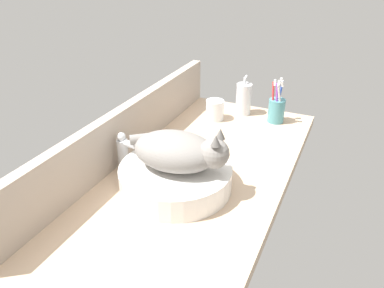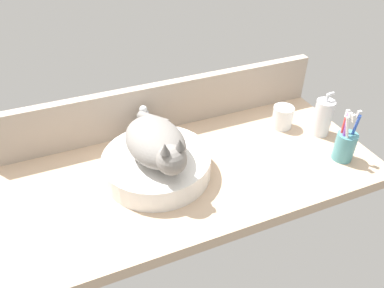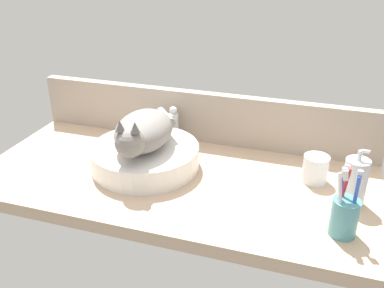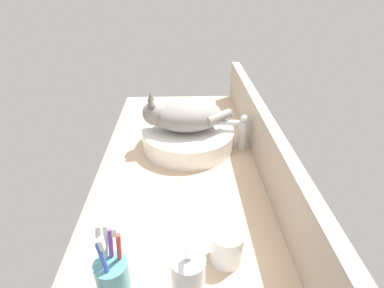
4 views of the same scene
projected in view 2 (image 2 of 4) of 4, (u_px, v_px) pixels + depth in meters
ground_plane at (191, 173)px, 124.05cm from camera, size 122.65×57.62×4.00cm
backsplash_panel at (163, 105)px, 137.30cm from camera, size 122.65×3.60×18.11cm
sink_basin at (157, 165)px, 118.69cm from camera, size 34.24×34.24×7.37cm
cat at (157, 143)px, 112.07cm from camera, size 19.03×32.42×14.00cm
faucet at (145, 123)px, 131.26cm from camera, size 3.98×11.86×13.60cm
soap_dispenser at (323, 117)px, 134.90cm from camera, size 6.58×6.58×16.87cm
toothbrush_cup at (345, 145)px, 123.81cm from camera, size 6.75×6.75×18.72cm
water_glass at (282, 118)px, 140.27cm from camera, size 7.64×7.64×8.40cm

